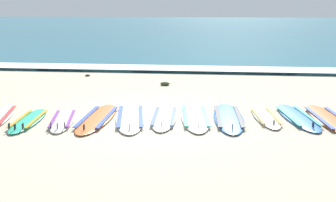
{
  "coord_description": "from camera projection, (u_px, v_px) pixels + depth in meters",
  "views": [
    {
      "loc": [
        1.26,
        -8.85,
        2.52
      ],
      "look_at": [
        0.23,
        0.81,
        0.25
      ],
      "focal_mm": 44.85,
      "sensor_mm": 36.0,
      "label": 1
    }
  ],
  "objects": [
    {
      "name": "surfboard_3",
      "position": [
        97.0,
        118.0,
        9.3
      ],
      "size": [
        0.66,
        2.56,
        0.18
      ],
      "color": "orange",
      "rests_on": "ground"
    },
    {
      "name": "wave_foam_strip",
      "position": [
        179.0,
        69.0,
        16.04
      ],
      "size": [
        80.0,
        1.4,
        0.11
      ],
      "primitive_type": "cube",
      "color": "white",
      "rests_on": "ground"
    },
    {
      "name": "ground_plane",
      "position": [
        154.0,
        120.0,
        9.28
      ],
      "size": [
        80.0,
        80.0,
        0.0
      ],
      "primitive_type": "plane",
      "color": "#B7AD93"
    },
    {
      "name": "surfboard_4",
      "position": [
        130.0,
        117.0,
        9.36
      ],
      "size": [
        1.09,
        2.66,
        0.18
      ],
      "color": "white",
      "rests_on": "ground"
    },
    {
      "name": "surfboard_6",
      "position": [
        195.0,
        117.0,
        9.4
      ],
      "size": [
        0.89,
        2.58,
        0.18
      ],
      "color": "white",
      "rests_on": "ground"
    },
    {
      "name": "sea",
      "position": [
        201.0,
        27.0,
        44.41
      ],
      "size": [
        80.0,
        60.0,
        0.1
      ],
      "primitive_type": "cube",
      "color": "#23667A",
      "rests_on": "ground"
    },
    {
      "name": "surfboard_7",
      "position": [
        228.0,
        118.0,
        9.34
      ],
      "size": [
        0.75,
        2.61,
        0.18
      ],
      "color": "#3875CC",
      "rests_on": "ground"
    },
    {
      "name": "surfboard_8",
      "position": [
        266.0,
        117.0,
        9.4
      ],
      "size": [
        0.69,
        2.03,
        0.18
      ],
      "color": "silver",
      "rests_on": "ground"
    },
    {
      "name": "seaweed_clump_mid_sand",
      "position": [
        165.0,
        84.0,
        13.18
      ],
      "size": [
        0.3,
        0.24,
        0.11
      ],
      "primitive_type": "ellipsoid",
      "color": "#2D381E",
      "rests_on": "ground"
    },
    {
      "name": "surfboard_2",
      "position": [
        63.0,
        120.0,
        9.15
      ],
      "size": [
        0.91,
        2.04,
        0.18
      ],
      "color": "white",
      "rests_on": "ground"
    },
    {
      "name": "surfboard_5",
      "position": [
        164.0,
        117.0,
        9.36
      ],
      "size": [
        0.67,
        2.27,
        0.18
      ],
      "color": "white",
      "rests_on": "ground"
    },
    {
      "name": "surfboard_1",
      "position": [
        28.0,
        120.0,
        9.12
      ],
      "size": [
        0.69,
        2.06,
        0.18
      ],
      "color": "#2DB793",
      "rests_on": "ground"
    },
    {
      "name": "seaweed_clump_near_shoreline",
      "position": [
        88.0,
        75.0,
        14.83
      ],
      "size": [
        0.18,
        0.15,
        0.06
      ],
      "primitive_type": "ellipsoid",
      "color": "#2D381E",
      "rests_on": "ground"
    },
    {
      "name": "surfboard_10",
      "position": [
        329.0,
        119.0,
        9.23
      ],
      "size": [
        0.87,
        2.64,
        0.18
      ],
      "color": "orange",
      "rests_on": "ground"
    },
    {
      "name": "surfboard_9",
      "position": [
        297.0,
        117.0,
        9.39
      ],
      "size": [
        0.92,
        2.45,
        0.18
      ],
      "color": "#3875CC",
      "rests_on": "ground"
    }
  ]
}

